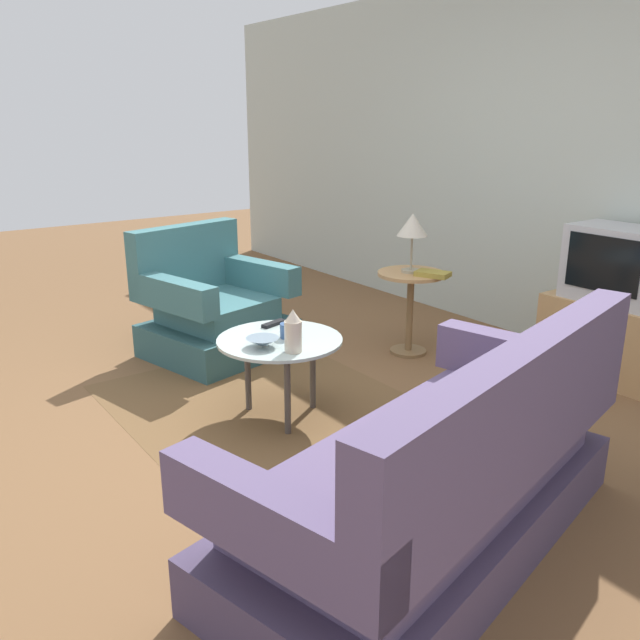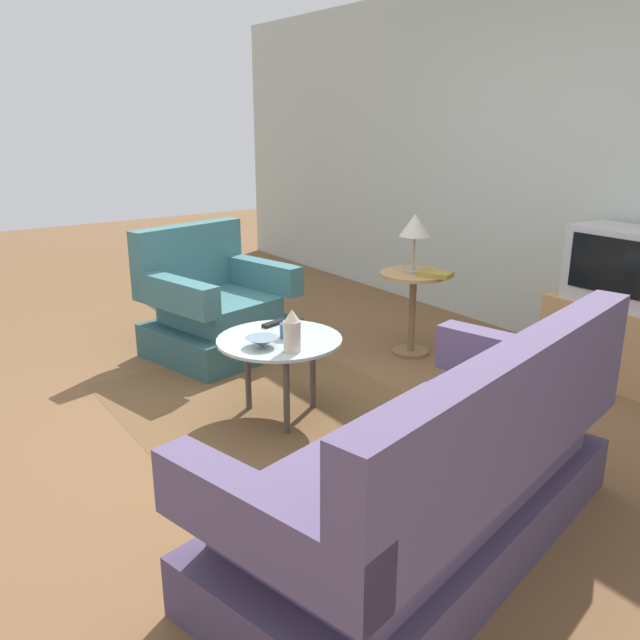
% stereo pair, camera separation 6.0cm
% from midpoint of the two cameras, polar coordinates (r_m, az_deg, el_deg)
% --- Properties ---
extents(ground_plane, '(16.00, 16.00, 0.00)m').
position_cam_midpoint_polar(ground_plane, '(3.73, -3.29, -9.13)').
color(ground_plane, brown).
extents(back_wall, '(9.00, 0.12, 2.70)m').
position_cam_midpoint_polar(back_wall, '(5.11, 20.84, 12.76)').
color(back_wall, '#B2BCB2').
rests_on(back_wall, ground).
extents(area_rug, '(2.24, 1.60, 0.00)m').
position_cam_midpoint_polar(area_rug, '(3.83, -3.87, -8.37)').
color(area_rug, brown).
rests_on(area_rug, ground).
extents(armchair, '(1.00, 1.07, 0.91)m').
position_cam_midpoint_polar(armchair, '(4.81, -9.75, 0.78)').
color(armchair, '#325C60').
rests_on(armchair, ground).
extents(couch, '(1.28, 2.02, 0.93)m').
position_cam_midpoint_polar(couch, '(2.66, 9.74, -13.68)').
color(couch, '#4B3E5C').
rests_on(couch, ground).
extents(coffee_table, '(0.71, 0.71, 0.48)m').
position_cam_midpoint_polar(coffee_table, '(3.67, -3.98, -2.34)').
color(coffee_table, '#B2C6C1').
rests_on(coffee_table, ground).
extents(side_table, '(0.48, 0.48, 0.61)m').
position_cam_midpoint_polar(side_table, '(4.72, 7.57, 2.14)').
color(side_table, tan).
rests_on(side_table, ground).
extents(tv_stand, '(0.83, 0.47, 0.52)m').
position_cam_midpoint_polar(tv_stand, '(4.71, 23.64, -1.50)').
color(tv_stand, tan).
rests_on(tv_stand, ground).
extents(television, '(0.61, 0.39, 0.49)m').
position_cam_midpoint_polar(television, '(4.58, 24.40, 4.44)').
color(television, '#B7B7BC').
rests_on(television, tv_stand).
extents(table_lamp, '(0.22, 0.22, 0.42)m').
position_cam_midpoint_polar(table_lamp, '(4.61, 7.74, 8.08)').
color(table_lamp, '#9E937A').
rests_on(table_lamp, side_table).
extents(vase, '(0.09, 0.09, 0.23)m').
position_cam_midpoint_polar(vase, '(3.41, -2.87, -1.02)').
color(vase, beige).
rests_on(vase, coffee_table).
extents(mug, '(0.13, 0.09, 0.08)m').
position_cam_midpoint_polar(mug, '(3.65, -3.28, -0.95)').
color(mug, '#335184').
rests_on(mug, coffee_table).
extents(bowl, '(0.18, 0.18, 0.05)m').
position_cam_midpoint_polar(bowl, '(3.52, -5.54, -1.96)').
color(bowl, slate).
rests_on(bowl, coffee_table).
extents(tv_remote_dark, '(0.09, 0.17, 0.02)m').
position_cam_midpoint_polar(tv_remote_dark, '(3.88, -4.53, -0.31)').
color(tv_remote_dark, black).
rests_on(tv_remote_dark, coffee_table).
extents(book, '(0.26, 0.22, 0.03)m').
position_cam_midpoint_polar(book, '(4.57, 9.49, 4.01)').
color(book, olive).
rests_on(book, side_table).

